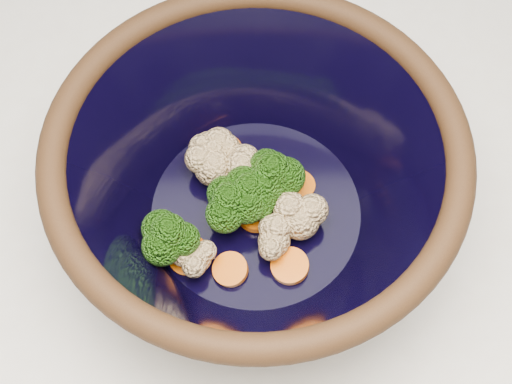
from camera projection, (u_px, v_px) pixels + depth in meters
mixing_bowl at (256, 184)px, 0.54m from camera, size 0.37×0.37×0.13m
vegetable_pile at (239, 195)px, 0.56m from camera, size 0.14×0.14×0.06m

